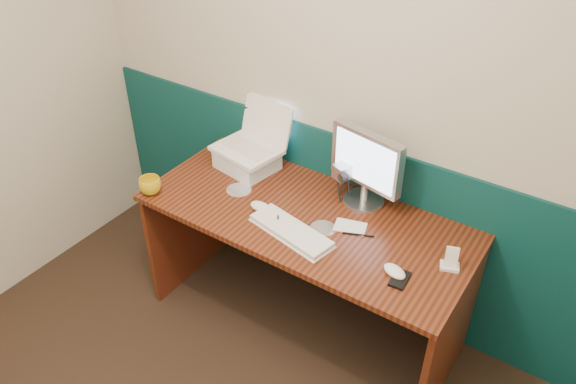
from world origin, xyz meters
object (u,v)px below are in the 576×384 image
Objects in this scene: laptop at (245,129)px; camcorder at (344,181)px; monitor at (367,169)px; mug at (150,186)px; desk at (304,272)px; keyboard at (291,232)px.

laptop is 0.58m from camcorder.
monitor is at bearing 39.22° from camcorder.
laptop is 3.02× the size of mug.
desk is 0.64m from monitor.
mug is at bearing -159.14° from keyboard.
laptop reaches higher than mug.
laptop reaches higher than keyboard.
mug is (-0.76, -0.12, 0.03)m from keyboard.
laptop is 0.80× the size of keyboard.
camcorder is (0.06, 0.37, 0.09)m from keyboard.
monitor reaches higher than desk.
laptop is at bearing -154.73° from camcorder.
mug is (-0.26, -0.45, -0.19)m from laptop.
mug reaches higher than keyboard.
keyboard is 0.77m from mug.
desk is 4.84× the size of laptop.
desk is at bearing -115.23° from monitor.
laptop is at bearing 160.15° from desk.
laptop is at bearing 60.24° from mug.
laptop is at bearing -162.34° from monitor.
monitor is (0.18, 0.24, 0.57)m from desk.
monitor is 3.52× the size of mug.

